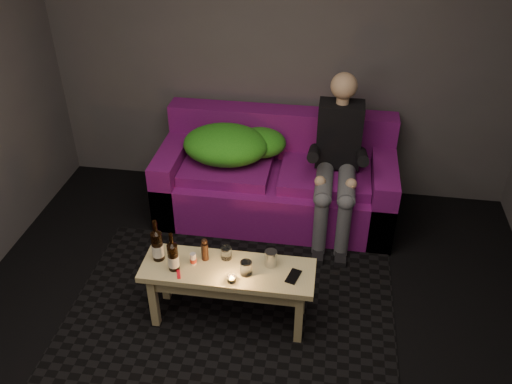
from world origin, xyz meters
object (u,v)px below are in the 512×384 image
sofa (277,181)px  steel_cup (271,258)px  coffee_table (228,277)px  person (338,157)px  beer_bottle_a (157,245)px  beer_bottle_b (173,256)px

sofa → steel_cup: 1.26m
sofa → coffee_table: 1.33m
person → steel_cup: person is taller
beer_bottle_a → beer_bottle_b: bearing=-32.4°
person → beer_bottle_b: size_ratio=4.60×
person → beer_bottle_b: (-0.98, -1.22, -0.11)m
person → beer_bottle_a: (-1.10, -1.14, -0.10)m
sofa → person: (0.49, -0.16, 0.37)m
beer_bottle_b → steel_cup: bearing=12.4°
coffee_table → beer_bottle_b: size_ratio=3.97×
sofa → coffee_table: size_ratio=1.73×
coffee_table → steel_cup: bearing=15.3°
person → coffee_table: person is taller
beer_bottle_b → coffee_table: bearing=9.9°
coffee_table → beer_bottle_b: (-0.33, -0.06, 0.18)m
person → steel_cup: 1.16m
steel_cup → coffee_table: bearing=-164.7°
sofa → person: bearing=-17.8°
person → steel_cup: size_ratio=11.84×
coffee_table → person: bearing=61.0°
person → sofa: bearing=162.2°
beer_bottle_a → steel_cup: size_ratio=2.79×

